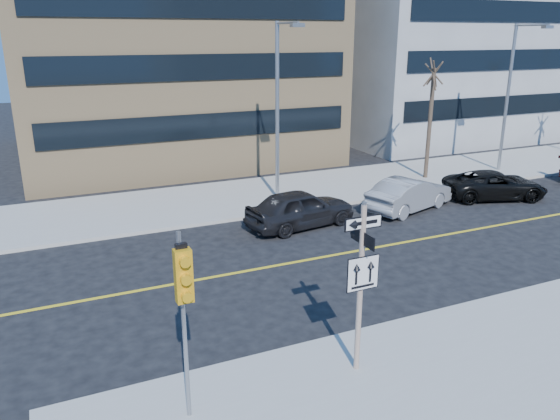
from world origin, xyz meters
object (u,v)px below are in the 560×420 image
parked_car_b (409,194)px  streetlight_b (512,89)px  sign_pole (361,279)px  streetlight_a (279,101)px  parked_car_a (300,208)px  parked_car_c (495,185)px  street_tree_west (434,76)px  traffic_signal (184,291)px

parked_car_b → streetlight_b: 10.61m
sign_pole → parked_car_b: 13.27m
parked_car_b → streetlight_a: bearing=36.7°
parked_car_a → parked_car_c: size_ratio=0.97×
parked_car_b → street_tree_west: size_ratio=0.72×
traffic_signal → streetlight_a: size_ratio=0.50×
parked_car_b → parked_car_c: bearing=-109.2°
sign_pole → streetlight_a: 14.05m
parked_car_c → street_tree_west: (-0.79, 4.21, 4.86)m
traffic_signal → parked_car_c: traffic_signal is taller
parked_car_b → streetlight_b: (9.18, 3.51, 4.01)m
traffic_signal → parked_car_a: size_ratio=0.86×
streetlight_b → parked_car_a: bearing=-166.6°
parked_car_c → streetlight_a: size_ratio=0.60×
parked_car_a → parked_car_c: parked_car_a is taller
sign_pole → street_tree_west: street_tree_west is taller
parked_car_b → streetlight_a: (-4.82, 3.51, 4.01)m
traffic_signal → streetlight_b: bearing=31.4°
traffic_signal → streetlight_b: 25.83m
street_tree_west → streetlight_b: bearing=-6.2°
parked_car_a → parked_car_b: size_ratio=1.02×
sign_pole → traffic_signal: (-4.00, -0.15, 0.59)m
parked_car_c → sign_pole: bearing=144.0°
streetlight_a → parked_car_b: bearing=-36.0°
traffic_signal → streetlight_b: streetlight_b is taller
streetlight_a → parked_car_a: bearing=-100.2°
parked_car_a → sign_pole: bearing=152.9°
parked_car_b → parked_car_c: (4.97, -0.16, -0.08)m
street_tree_west → traffic_signal: bearing=-140.6°
traffic_signal → parked_car_a: (7.37, 9.93, -2.24)m
sign_pole → traffic_signal: 4.05m
streetlight_b → traffic_signal: bearing=-148.6°
sign_pole → parked_car_c: bearing=34.9°
parked_car_a → streetlight_b: streetlight_b is taller
streetlight_a → street_tree_west: bearing=3.5°
traffic_signal → streetlight_b: (22.00, 13.42, 1.73)m
sign_pole → parked_car_c: 16.90m
streetlight_a → streetlight_b: size_ratio=1.00×
traffic_signal → parked_car_b: size_ratio=0.88×
parked_car_a → street_tree_west: bearing=-75.4°
parked_car_a → street_tree_west: 11.46m
traffic_signal → parked_car_c: (17.79, 9.75, -2.36)m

